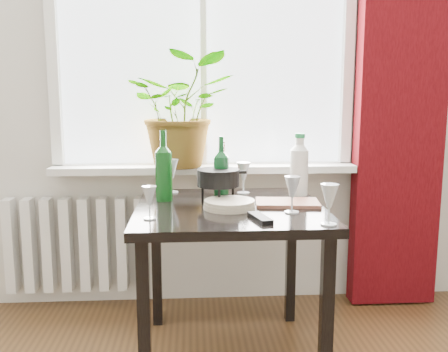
{
  "coord_description": "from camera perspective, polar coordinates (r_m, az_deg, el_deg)",
  "views": [
    {
      "loc": [
        -0.07,
        -0.68,
        1.25
      ],
      "look_at": [
        0.07,
        1.55,
        0.88
      ],
      "focal_mm": 40.0,
      "sensor_mm": 36.0,
      "label": 1
    }
  ],
  "objects": [
    {
      "name": "window",
      "position": [
        2.92,
        -2.41,
        16.31
      ],
      "size": [
        1.72,
        0.08,
        1.62
      ],
      "color": "white",
      "rests_on": "ground"
    },
    {
      "name": "windowsill",
      "position": [
        2.86,
        -2.27,
        0.87
      ],
      "size": [
        1.72,
        0.2,
        0.04
      ],
      "color": "silver",
      "rests_on": "ground"
    },
    {
      "name": "curtain",
      "position": [
        3.04,
        19.63,
        9.76
      ],
      "size": [
        0.5,
        0.12,
        2.56
      ],
      "color": "#380508",
      "rests_on": "ground"
    },
    {
      "name": "radiator",
      "position": [
        3.06,
        -16.54,
        -7.49
      ],
      "size": [
        0.8,
        0.1,
        0.55
      ],
      "color": "silver",
      "rests_on": "ground"
    },
    {
      "name": "table",
      "position": [
        2.31,
        0.64,
        -5.66
      ],
      "size": [
        0.85,
        0.85,
        0.74
      ],
      "color": "black",
      "rests_on": "ground"
    },
    {
      "name": "potted_plant",
      "position": [
        2.77,
        -4.78,
        7.47
      ],
      "size": [
        0.57,
        0.5,
        0.62
      ],
      "primitive_type": "imported",
      "rotation": [
        0.0,
        0.0,
        -0.02
      ],
      "color": "#1C6B1F",
      "rests_on": "windowsill"
    },
    {
      "name": "wine_bottle_left",
      "position": [
        2.4,
        -6.91,
        1.28
      ],
      "size": [
        0.09,
        0.09,
        0.35
      ],
      "primitive_type": null,
      "rotation": [
        0.0,
        0.0,
        -0.14
      ],
      "color": "#0C4112",
      "rests_on": "table"
    },
    {
      "name": "wine_bottle_right",
      "position": [
        2.4,
        -0.31,
        0.93
      ],
      "size": [
        0.08,
        0.08,
        0.31
      ],
      "primitive_type": null,
      "rotation": [
        0.0,
        0.0,
        0.16
      ],
      "color": "#0D441C",
      "rests_on": "table"
    },
    {
      "name": "bottle_amber",
      "position": [
        2.58,
        -0.16,
        1.12
      ],
      "size": [
        0.08,
        0.08,
        0.27
      ],
      "primitive_type": null,
      "rotation": [
        0.0,
        0.0,
        -0.26
      ],
      "color": "maroon",
      "rests_on": "table"
    },
    {
      "name": "cleaning_bottle",
      "position": [
        2.53,
        8.58,
        1.42
      ],
      "size": [
        0.12,
        0.12,
        0.32
      ],
      "primitive_type": null,
      "rotation": [
        0.0,
        0.0,
        -0.37
      ],
      "color": "white",
      "rests_on": "table"
    },
    {
      "name": "wineglass_front_right",
      "position": [
        2.16,
        7.8,
        -2.08
      ],
      "size": [
        0.07,
        0.07,
        0.16
      ],
      "primitive_type": null,
      "rotation": [
        0.0,
        0.0,
        -0.04
      ],
      "color": "#B2B7C0",
      "rests_on": "table"
    },
    {
      "name": "wineglass_far_right",
      "position": [
        1.98,
        11.94,
        -3.16
      ],
      "size": [
        0.08,
        0.08,
        0.17
      ],
      "primitive_type": null,
      "rotation": [
        0.0,
        0.0,
        0.16
      ],
      "color": "silver",
      "rests_on": "table"
    },
    {
      "name": "wineglass_back_center",
      "position": [
        2.56,
        2.24,
        -0.18
      ],
      "size": [
        0.08,
        0.08,
        0.17
      ],
      "primitive_type": null,
      "rotation": [
        0.0,
        0.0,
        -0.16
      ],
      "color": "silver",
      "rests_on": "table"
    },
    {
      "name": "wineglass_back_left",
      "position": [
        2.59,
        -6.04,
        0.04
      ],
      "size": [
        0.1,
        0.1,
        0.18
      ],
      "primitive_type": null,
      "rotation": [
        0.0,
        0.0,
        -0.4
      ],
      "color": "silver",
      "rests_on": "table"
    },
    {
      "name": "wineglass_front_left",
      "position": [
        2.06,
        -8.52,
        -3.0
      ],
      "size": [
        0.07,
        0.07,
        0.14
      ],
      "primitive_type": null,
      "rotation": [
        0.0,
        0.0,
        -0.12
      ],
      "color": "silver",
      "rests_on": "table"
    },
    {
      "name": "plate_stack",
      "position": [
        2.23,
        0.63,
        -3.24
      ],
      "size": [
        0.31,
        0.31,
        0.04
      ],
      "primitive_type": "cylinder",
      "rotation": [
        0.0,
        0.0,
        0.39
      ],
      "color": "beige",
      "rests_on": "table"
    },
    {
      "name": "fondue_pot",
      "position": [
        2.37,
        -0.66,
        -1.07
      ],
      "size": [
        0.28,
        0.26,
        0.16
      ],
      "primitive_type": null,
      "rotation": [
        0.0,
        0.0,
        -0.33
      ],
      "color": "black",
      "rests_on": "table"
    },
    {
      "name": "tv_remote",
      "position": [
        2.04,
        4.15,
        -4.78
      ],
      "size": [
        0.09,
        0.17,
        0.02
      ],
      "primitive_type": "cube",
      "rotation": [
        0.0,
        0.0,
        0.25
      ],
      "color": "black",
      "rests_on": "table"
    },
    {
      "name": "cutting_board",
      "position": [
        2.34,
        7.25,
        -3.05
      ],
      "size": [
        0.31,
        0.22,
        0.02
      ],
      "primitive_type": "cube",
      "rotation": [
        0.0,
        0.0,
        -0.1
      ],
      "color": "brown",
      "rests_on": "table"
    }
  ]
}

